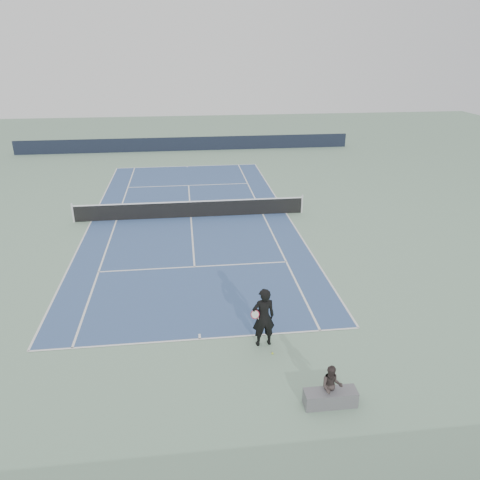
{
  "coord_description": "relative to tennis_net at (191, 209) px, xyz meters",
  "views": [
    {
      "loc": [
        -0.25,
        -24.97,
        9.1
      ],
      "look_at": [
        2.04,
        -6.19,
        1.1
      ],
      "focal_mm": 35.0,
      "sensor_mm": 36.0,
      "label": 1
    }
  ],
  "objects": [
    {
      "name": "tennis_player",
      "position": [
        2.04,
        -12.39,
        0.52
      ],
      "size": [
        0.87,
        0.64,
        2.05
      ],
      "color": "black",
      "rests_on": "ground"
    },
    {
      "name": "tennis_ball",
      "position": [
        2.25,
        -12.96,
        -0.47
      ],
      "size": [
        0.07,
        0.07,
        0.07
      ],
      "primitive_type": "sphere",
      "color": "#C4DB2C",
      "rests_on": "ground"
    },
    {
      "name": "court_surface",
      "position": [
        0.0,
        0.0,
        -0.5
      ],
      "size": [
        10.97,
        23.77,
        0.01
      ],
      "primitive_type": "cube",
      "color": "#375283",
      "rests_on": "ground"
    },
    {
      "name": "ground",
      "position": [
        0.0,
        0.0,
        -0.5
      ],
      "size": [
        80.0,
        80.0,
        0.0
      ],
      "primitive_type": "plane",
      "color": "gray"
    },
    {
      "name": "spectator_bench",
      "position": [
        3.39,
        -15.35,
        -0.06
      ],
      "size": [
        1.5,
        0.77,
        1.24
      ],
      "color": "#5C5B61",
      "rests_on": "ground"
    },
    {
      "name": "tennis_net",
      "position": [
        0.0,
        0.0,
        0.0
      ],
      "size": [
        12.9,
        0.1,
        1.07
      ],
      "color": "silver",
      "rests_on": "ground"
    },
    {
      "name": "windscreen_far",
      "position": [
        0.0,
        17.88,
        0.1
      ],
      "size": [
        30.0,
        0.25,
        1.2
      ],
      "primitive_type": "cube",
      "color": "black",
      "rests_on": "ground"
    }
  ]
}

